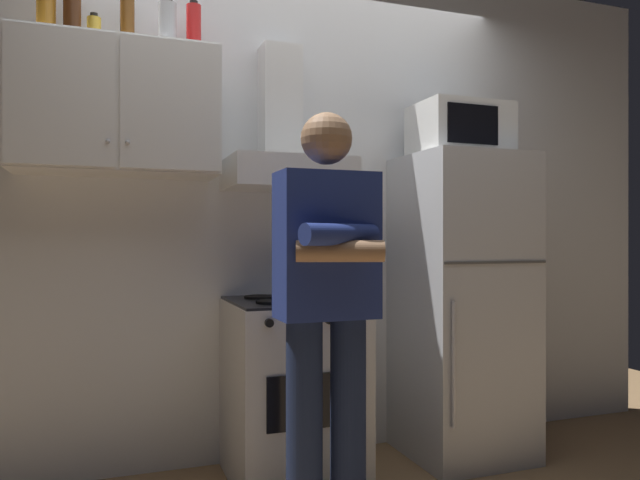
{
  "coord_description": "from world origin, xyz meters",
  "views": [
    {
      "loc": [
        -0.9,
        -2.48,
        1.15
      ],
      "look_at": [
        0.0,
        0.0,
        1.15
      ],
      "focal_mm": 33.28,
      "sensor_mm": 36.0,
      "label": 1
    }
  ],
  "objects_px": {
    "refrigerator": "(462,305)",
    "bottle_spice_jar": "(94,29)",
    "bottle_rum_dark": "(72,4)",
    "stove_oven": "(293,389)",
    "cooking_pot": "(327,287)",
    "microwave": "(460,131)",
    "range_hood": "(285,151)",
    "bottle_soda_red": "(194,28)",
    "bottle_canister_steel": "(167,25)",
    "upper_cabinet": "(117,109)",
    "person_standing": "(327,305)",
    "bottle_beer_brown": "(127,19)"
  },
  "relations": [
    {
      "from": "microwave",
      "to": "bottle_beer_brown",
      "type": "distance_m",
      "value": 1.77
    },
    {
      "from": "bottle_soda_red",
      "to": "person_standing",
      "type": "bearing_deg",
      "value": -62.17
    },
    {
      "from": "refrigerator",
      "to": "bottle_spice_jar",
      "type": "bearing_deg",
      "value": 175.44
    },
    {
      "from": "bottle_spice_jar",
      "to": "person_standing",
      "type": "bearing_deg",
      "value": -41.61
    },
    {
      "from": "person_standing",
      "to": "bottle_beer_brown",
      "type": "relative_size",
      "value": 6.02
    },
    {
      "from": "microwave",
      "to": "stove_oven",
      "type": "bearing_deg",
      "value": -178.85
    },
    {
      "from": "upper_cabinet",
      "to": "person_standing",
      "type": "relative_size",
      "value": 0.55
    },
    {
      "from": "cooking_pot",
      "to": "range_hood",
      "type": "bearing_deg",
      "value": 117.88
    },
    {
      "from": "upper_cabinet",
      "to": "stove_oven",
      "type": "relative_size",
      "value": 1.03
    },
    {
      "from": "refrigerator",
      "to": "cooking_pot",
      "type": "height_order",
      "value": "refrigerator"
    },
    {
      "from": "range_hood",
      "to": "bottle_rum_dark",
      "type": "distance_m",
      "value": 1.15
    },
    {
      "from": "refrigerator",
      "to": "stove_oven",
      "type": "bearing_deg",
      "value": -179.96
    },
    {
      "from": "upper_cabinet",
      "to": "refrigerator",
      "type": "relative_size",
      "value": 0.56
    },
    {
      "from": "range_hood",
      "to": "cooking_pot",
      "type": "xyz_separation_m",
      "value": [
        0.13,
        -0.25,
        -0.67
      ]
    },
    {
      "from": "stove_oven",
      "to": "cooking_pot",
      "type": "bearing_deg",
      "value": -42.49
    },
    {
      "from": "upper_cabinet",
      "to": "stove_oven",
      "type": "distance_m",
      "value": 1.55
    },
    {
      "from": "person_standing",
      "to": "microwave",
      "type": "bearing_deg",
      "value": 32.0
    },
    {
      "from": "cooking_pot",
      "to": "bottle_rum_dark",
      "type": "relative_size",
      "value": 1.08
    },
    {
      "from": "upper_cabinet",
      "to": "microwave",
      "type": "xyz_separation_m",
      "value": [
        1.75,
        -0.11,
        -0.01
      ]
    },
    {
      "from": "bottle_rum_dark",
      "to": "bottle_spice_jar",
      "type": "distance_m",
      "value": 0.13
    },
    {
      "from": "microwave",
      "to": "bottle_canister_steel",
      "type": "xyz_separation_m",
      "value": [
        -1.53,
        0.1,
        0.42
      ]
    },
    {
      "from": "refrigerator",
      "to": "bottle_soda_red",
      "type": "bearing_deg",
      "value": 173.79
    },
    {
      "from": "bottle_soda_red",
      "to": "stove_oven",
      "type": "bearing_deg",
      "value": -18.77
    },
    {
      "from": "bottle_rum_dark",
      "to": "bottle_soda_red",
      "type": "bearing_deg",
      "value": 6.28
    },
    {
      "from": "bottle_canister_steel",
      "to": "bottle_soda_red",
      "type": "distance_m",
      "value": 0.13
    },
    {
      "from": "bottle_canister_steel",
      "to": "range_hood",
      "type": "bearing_deg",
      "value": 0.7
    },
    {
      "from": "bottle_spice_jar",
      "to": "bottle_rum_dark",
      "type": "bearing_deg",
      "value": -148.55
    },
    {
      "from": "range_hood",
      "to": "microwave",
      "type": "height_order",
      "value": "range_hood"
    },
    {
      "from": "refrigerator",
      "to": "bottle_soda_red",
      "type": "distance_m",
      "value": 1.96
    },
    {
      "from": "range_hood",
      "to": "refrigerator",
      "type": "height_order",
      "value": "range_hood"
    },
    {
      "from": "bottle_rum_dark",
      "to": "bottle_beer_brown",
      "type": "distance_m",
      "value": 0.24
    },
    {
      "from": "stove_oven",
      "to": "cooking_pot",
      "type": "xyz_separation_m",
      "value": [
        0.13,
        -0.12,
        0.5
      ]
    },
    {
      "from": "bottle_rum_dark",
      "to": "bottle_spice_jar",
      "type": "xyz_separation_m",
      "value": [
        0.09,
        0.05,
        -0.08
      ]
    },
    {
      "from": "refrigerator",
      "to": "bottle_canister_steel",
      "type": "xyz_separation_m",
      "value": [
        -1.53,
        0.12,
        1.36
      ]
    },
    {
      "from": "stove_oven",
      "to": "cooking_pot",
      "type": "height_order",
      "value": "cooking_pot"
    },
    {
      "from": "stove_oven",
      "to": "bottle_spice_jar",
      "type": "bearing_deg",
      "value": 170.63
    },
    {
      "from": "upper_cabinet",
      "to": "microwave",
      "type": "relative_size",
      "value": 1.88
    },
    {
      "from": "range_hood",
      "to": "bottle_soda_red",
      "type": "bearing_deg",
      "value": 176.63
    },
    {
      "from": "microwave",
      "to": "bottle_spice_jar",
      "type": "bearing_deg",
      "value": 176.0
    },
    {
      "from": "microwave",
      "to": "range_hood",
      "type": "bearing_deg",
      "value": 173.54
    },
    {
      "from": "microwave",
      "to": "bottle_beer_brown",
      "type": "relative_size",
      "value": 1.76
    },
    {
      "from": "person_standing",
      "to": "upper_cabinet",
      "type": "bearing_deg",
      "value": 135.74
    },
    {
      "from": "bottle_spice_jar",
      "to": "refrigerator",
      "type": "bearing_deg",
      "value": -4.56
    },
    {
      "from": "person_standing",
      "to": "cooking_pot",
      "type": "height_order",
      "value": "person_standing"
    },
    {
      "from": "stove_oven",
      "to": "bottle_rum_dark",
      "type": "height_order",
      "value": "bottle_rum_dark"
    },
    {
      "from": "microwave",
      "to": "bottle_soda_red",
      "type": "xyz_separation_m",
      "value": [
        -1.4,
        0.13,
        0.43
      ]
    },
    {
      "from": "upper_cabinet",
      "to": "bottle_beer_brown",
      "type": "distance_m",
      "value": 0.43
    },
    {
      "from": "refrigerator",
      "to": "bottle_canister_steel",
      "type": "relative_size",
      "value": 6.99
    },
    {
      "from": "bottle_spice_jar",
      "to": "bottle_canister_steel",
      "type": "bearing_deg",
      "value": -5.09
    },
    {
      "from": "bottle_canister_steel",
      "to": "bottle_spice_jar",
      "type": "xyz_separation_m",
      "value": [
        -0.32,
        0.03,
        -0.05
      ]
    }
  ]
}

